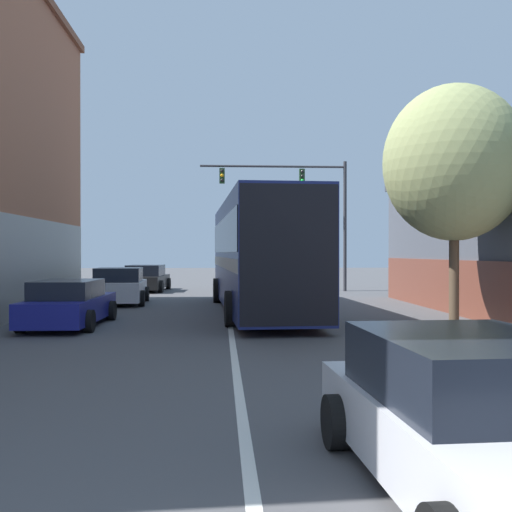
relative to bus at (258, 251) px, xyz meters
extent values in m
cube|color=silver|center=(-1.04, -2.37, -2.11)|extent=(0.14, 46.73, 0.01)
cube|color=brown|center=(6.51, -4.51, -1.20)|extent=(0.24, 21.87, 1.81)
cube|color=navy|center=(0.00, 0.02, -0.11)|extent=(3.10, 13.07, 3.55)
cube|color=black|center=(0.00, 0.02, 0.53)|extent=(3.13, 12.82, 1.13)
cube|color=beige|center=(0.00, 0.02, -0.39)|extent=(3.13, 12.95, 0.35)
cube|color=black|center=(0.33, -6.44, -0.11)|extent=(2.39, 0.18, 3.40)
cylinder|color=black|center=(-1.45, 3.97, -1.61)|extent=(0.35, 1.01, 1.00)
cylinder|color=black|center=(1.04, 4.10, -1.61)|extent=(0.35, 1.01, 1.00)
cylinder|color=black|center=(-1.04, -4.06, -1.61)|extent=(0.35, 1.01, 1.00)
cylinder|color=black|center=(1.45, -3.93, -1.61)|extent=(0.35, 1.01, 1.00)
cube|color=silver|center=(0.89, -15.78, -1.65)|extent=(1.99, 4.51, 0.61)
cube|color=black|center=(0.88, -15.51, -1.06)|extent=(1.75, 2.38, 0.57)
cylinder|color=black|center=(-0.10, -14.45, -1.83)|extent=(0.25, 0.58, 0.57)
cylinder|color=black|center=(1.75, -14.37, -1.83)|extent=(0.25, 0.58, 0.57)
cube|color=silver|center=(-5.35, 3.57, -1.57)|extent=(2.07, 4.07, 0.74)
cube|color=black|center=(-5.34, 3.37, -0.93)|extent=(1.82, 2.16, 0.54)
cylinder|color=black|center=(-6.38, 4.75, -1.80)|extent=(0.25, 0.63, 0.62)
cylinder|color=black|center=(-4.45, 4.85, -1.80)|extent=(0.25, 0.63, 0.62)
cylinder|color=black|center=(-6.26, 2.29, -1.80)|extent=(0.25, 0.63, 0.62)
cylinder|color=black|center=(-4.32, 2.38, -1.80)|extent=(0.25, 0.63, 0.62)
cube|color=navy|center=(-5.53, -3.62, -1.63)|extent=(1.78, 4.58, 0.64)
cube|color=black|center=(-5.53, -3.85, -1.06)|extent=(1.60, 2.39, 0.49)
cylinder|color=black|center=(-6.37, -2.19, -1.82)|extent=(0.23, 0.59, 0.59)
cylinder|color=black|center=(-4.62, -2.23, -1.82)|extent=(0.23, 0.59, 0.59)
cylinder|color=black|center=(-6.43, -5.01, -1.82)|extent=(0.23, 0.59, 0.59)
cylinder|color=black|center=(-4.68, -5.04, -1.82)|extent=(0.23, 0.59, 0.59)
cube|color=black|center=(-5.27, 11.66, -1.61)|extent=(2.10, 4.78, 0.65)
cube|color=black|center=(-5.28, 11.42, -1.00)|extent=(1.85, 2.52, 0.57)
cylinder|color=black|center=(-6.18, 13.16, -1.79)|extent=(0.25, 0.65, 0.64)
cylinder|color=black|center=(-4.23, 13.07, -1.79)|extent=(0.25, 0.65, 0.64)
cylinder|color=black|center=(-6.32, 10.25, -1.79)|extent=(0.25, 0.65, 0.64)
cylinder|color=black|center=(-4.36, 10.16, -1.79)|extent=(0.25, 0.65, 0.64)
cylinder|color=#333338|center=(5.33, 10.99, 1.36)|extent=(0.18, 0.18, 6.93)
cylinder|color=#333338|center=(1.47, 10.99, 4.52)|extent=(7.72, 0.12, 0.12)
cube|color=#234723|center=(3.02, 10.99, 4.00)|extent=(0.28, 0.24, 0.80)
sphere|color=black|center=(3.02, 10.84, 4.25)|extent=(0.18, 0.18, 0.18)
sphere|color=black|center=(3.02, 10.84, 4.00)|extent=(0.18, 0.18, 0.18)
sphere|color=green|center=(3.02, 10.84, 3.75)|extent=(0.18, 0.18, 0.18)
cube|color=#234723|center=(-1.23, 10.99, 4.00)|extent=(0.28, 0.24, 0.80)
sphere|color=black|center=(-1.23, 10.84, 4.25)|extent=(0.18, 0.18, 0.18)
sphere|color=orange|center=(-1.23, 10.84, 4.00)|extent=(0.18, 0.18, 0.18)
sphere|color=black|center=(-1.23, 10.84, 3.75)|extent=(0.18, 0.18, 0.18)
cylinder|color=brown|center=(5.01, -4.79, -0.68)|extent=(0.27, 0.27, 2.86)
ellipsoid|color=#99A366|center=(5.01, -4.79, 2.38)|extent=(3.84, 3.46, 4.23)
camera|label=1|loc=(-1.30, -20.63, -0.06)|focal=42.00mm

